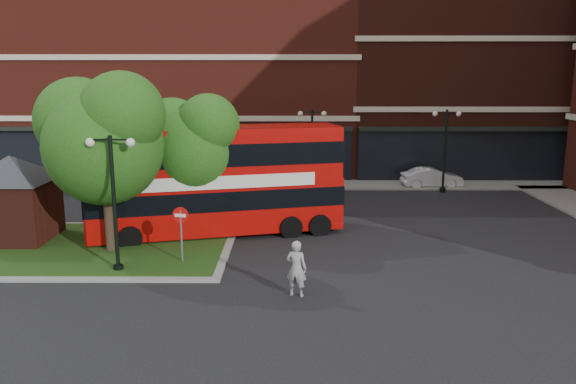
{
  "coord_description": "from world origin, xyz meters",
  "views": [
    {
      "loc": [
        0.77,
        -19.07,
        7.08
      ],
      "look_at": [
        0.62,
        4.98,
        2.0
      ],
      "focal_mm": 35.0,
      "sensor_mm": 36.0,
      "label": 1
    }
  ],
  "objects_px": {
    "woman": "(296,268)",
    "car_white": "(432,178)",
    "bus": "(216,174)",
    "car_silver": "(293,181)"
  },
  "relations": [
    {
      "from": "woman",
      "to": "car_silver",
      "type": "xyz_separation_m",
      "value": [
        -0.07,
        16.4,
        -0.27
      ]
    },
    {
      "from": "car_white",
      "to": "car_silver",
      "type": "bearing_deg",
      "value": 95.77
    },
    {
      "from": "bus",
      "to": "woman",
      "type": "relative_size",
      "value": 6.06
    },
    {
      "from": "bus",
      "to": "car_silver",
      "type": "height_order",
      "value": "bus"
    },
    {
      "from": "bus",
      "to": "car_silver",
      "type": "relative_size",
      "value": 2.89
    },
    {
      "from": "car_white",
      "to": "bus",
      "type": "bearing_deg",
      "value": 127.51
    },
    {
      "from": "woman",
      "to": "car_white",
      "type": "bearing_deg",
      "value": -98.17
    },
    {
      "from": "woman",
      "to": "car_silver",
      "type": "relative_size",
      "value": 0.48
    },
    {
      "from": "car_silver",
      "to": "bus",
      "type": "bearing_deg",
      "value": 164.88
    },
    {
      "from": "bus",
      "to": "car_white",
      "type": "relative_size",
      "value": 2.99
    }
  ]
}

